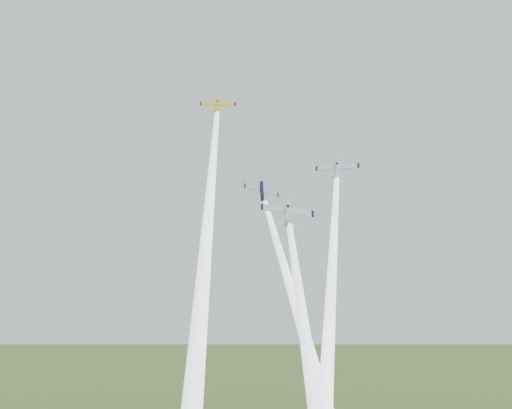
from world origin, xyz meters
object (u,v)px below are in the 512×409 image
plane_silver_low (288,212)px  plane_navy (262,191)px  plane_silver_right (337,168)px  plane_yellow (218,104)px

plane_silver_low → plane_navy: bearing=99.5°
plane_navy → plane_silver_right: plane_silver_right is taller
plane_silver_right → plane_silver_low: plane_silver_right is taller
plane_navy → plane_yellow: bearing=132.0°
plane_yellow → plane_silver_low: plane_yellow is taller
plane_silver_right → plane_silver_low: size_ratio=0.92×
plane_yellow → plane_navy: (9.22, -3.93, -17.86)m
plane_yellow → plane_silver_right: (22.91, -5.01, -14.26)m
plane_navy → plane_silver_low: size_ratio=0.79×
plane_yellow → plane_silver_low: size_ratio=0.84×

